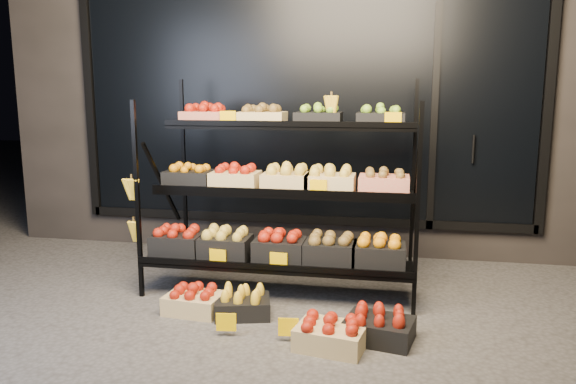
% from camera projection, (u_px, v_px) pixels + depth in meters
% --- Properties ---
extents(ground, '(24.00, 24.00, 0.00)m').
position_uv_depth(ground, '(266.00, 315.00, 3.98)').
color(ground, '#514F4C').
rests_on(ground, ground).
extents(building, '(6.00, 2.08, 3.50)m').
position_uv_depth(building, '(317.00, 73.00, 6.16)').
color(building, '#2D2826').
rests_on(building, ground).
extents(display_rack, '(2.18, 1.02, 1.66)m').
position_uv_depth(display_rack, '(281.00, 191.00, 4.42)').
color(display_rack, black).
rests_on(display_rack, ground).
extents(tag_floor_a, '(0.13, 0.01, 0.12)m').
position_uv_depth(tag_floor_a, '(226.00, 328.00, 3.61)').
color(tag_floor_a, '#EAB400').
rests_on(tag_floor_a, ground).
extents(tag_floor_b, '(0.13, 0.01, 0.12)m').
position_uv_depth(tag_floor_b, '(288.00, 333.00, 3.54)').
color(tag_floor_b, '#EAB400').
rests_on(tag_floor_b, ground).
extents(floor_crate_left, '(0.42, 0.33, 0.20)m').
position_uv_depth(floor_crate_left, '(194.00, 300.00, 4.01)').
color(floor_crate_left, '#D3B87A').
rests_on(floor_crate_left, ground).
extents(floor_crate_midleft, '(0.44, 0.37, 0.20)m').
position_uv_depth(floor_crate_midleft, '(242.00, 304.00, 3.94)').
color(floor_crate_midleft, black).
rests_on(floor_crate_midleft, ground).
extents(floor_crate_midright, '(0.46, 0.38, 0.21)m').
position_uv_depth(floor_crate_midright, '(331.00, 333.00, 3.45)').
color(floor_crate_midright, '#D3B87A').
rests_on(floor_crate_midright, ground).
extents(floor_crate_right, '(0.47, 0.39, 0.21)m').
position_uv_depth(floor_crate_right, '(379.00, 326.00, 3.55)').
color(floor_crate_right, black).
rests_on(floor_crate_right, ground).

